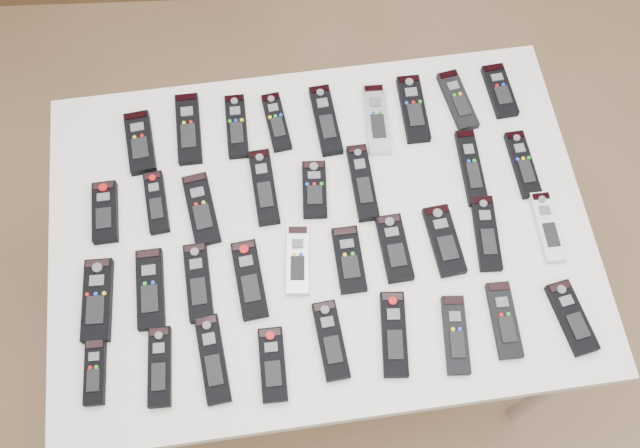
{
  "coord_description": "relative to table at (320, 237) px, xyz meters",
  "views": [
    {
      "loc": [
        -0.13,
        -0.52,
        2.3
      ],
      "look_at": [
        -0.04,
        0.13,
        0.8
      ],
      "focal_mm": 40.0,
      "sensor_mm": 36.0,
      "label": 1
    }
  ],
  "objects": [
    {
      "name": "remote_32",
      "position": [
        0.12,
        -0.28,
        0.07
      ],
      "size": [
        0.08,
        0.19,
        0.02
      ],
      "primitive_type": "cube",
      "rotation": [
        0.0,
        0.0,
        -0.12
      ],
      "color": "black",
      "rests_on": "table"
    },
    {
      "name": "remote_22",
      "position": [
        0.05,
        -0.09,
        0.07
      ],
      "size": [
        0.06,
        0.16,
        0.02
      ],
      "primitive_type": "cube",
      "rotation": [
        0.0,
        0.0,
        -0.0
      ],
      "color": "black",
      "rests_on": "table"
    },
    {
      "name": "remote_28",
      "position": [
        -0.38,
        -0.28,
        0.07
      ],
      "size": [
        0.06,
        0.17,
        0.02
      ],
      "primitive_type": "cube",
      "rotation": [
        0.0,
        0.0,
        -0.05
      ],
      "color": "black",
      "rests_on": "table"
    },
    {
      "name": "remote_18",
      "position": [
        -0.4,
        -0.1,
        0.07
      ],
      "size": [
        0.06,
        0.19,
        0.02
      ],
      "primitive_type": "cube",
      "rotation": [
        0.0,
        0.0,
        -0.01
      ],
      "color": "black",
      "rests_on": "table"
    },
    {
      "name": "ground",
      "position": [
        0.04,
        -0.13,
        -0.72
      ],
      "size": [
        4.0,
        4.0,
        0.0
      ],
      "primitive_type": "plane",
      "color": "brown",
      "rests_on": "ground"
    },
    {
      "name": "remote_0",
      "position": [
        -0.4,
        0.28,
        0.07
      ],
      "size": [
        0.07,
        0.17,
        0.02
      ],
      "primitive_type": "cube",
      "rotation": [
        0.0,
        0.0,
        0.07
      ],
      "color": "black",
      "rests_on": "table"
    },
    {
      "name": "remote_20",
      "position": [
        -0.17,
        -0.11,
        0.07
      ],
      "size": [
        0.07,
        0.18,
        0.02
      ],
      "primitive_type": "cube",
      "rotation": [
        0.0,
        0.0,
        0.06
      ],
      "color": "black",
      "rests_on": "table"
    },
    {
      "name": "remote_8",
      "position": [
        0.5,
        0.31,
        0.07
      ],
      "size": [
        0.06,
        0.15,
        0.02
      ],
      "primitive_type": "cube",
      "rotation": [
        0.0,
        0.0,
        0.04
      ],
      "color": "black",
      "rests_on": "table"
    },
    {
      "name": "remote_31",
      "position": [
        -0.01,
        -0.27,
        0.07
      ],
      "size": [
        0.06,
        0.17,
        0.02
      ],
      "primitive_type": "cube",
      "rotation": [
        0.0,
        0.0,
        0.05
      ],
      "color": "black",
      "rests_on": "table"
    },
    {
      "name": "remote_15",
      "position": [
        0.38,
        0.1,
        0.07
      ],
      "size": [
        0.05,
        0.2,
        0.02
      ],
      "primitive_type": "cube",
      "rotation": [
        0.0,
        0.0,
        -0.04
      ],
      "color": "black",
      "rests_on": "table"
    },
    {
      "name": "remote_21",
      "position": [
        -0.06,
        -0.08,
        0.07
      ],
      "size": [
        0.07,
        0.17,
        0.02
      ],
      "primitive_type": "cube",
      "rotation": [
        0.0,
        0.0,
        -0.13
      ],
      "color": "#B7B7BC",
      "rests_on": "table"
    },
    {
      "name": "remote_19",
      "position": [
        -0.29,
        -0.1,
        0.07
      ],
      "size": [
        0.06,
        0.18,
        0.02
      ],
      "primitive_type": "cube",
      "rotation": [
        0.0,
        0.0,
        0.02
      ],
      "color": "black",
      "rests_on": "table"
    },
    {
      "name": "remote_11",
      "position": [
        -0.27,
        0.08,
        0.07
      ],
      "size": [
        0.08,
        0.19,
        0.02
      ],
      "primitive_type": "cube",
      "rotation": [
        0.0,
        0.0,
        0.12
      ],
      "color": "black",
      "rests_on": "table"
    },
    {
      "name": "remote_17",
      "position": [
        -0.51,
        -0.11,
        0.07
      ],
      "size": [
        0.07,
        0.19,
        0.02
      ],
      "primitive_type": "cube",
      "rotation": [
        0.0,
        0.0,
        -0.06
      ],
      "color": "black",
      "rests_on": "table"
    },
    {
      "name": "remote_10",
      "position": [
        -0.37,
        0.11,
        0.07
      ],
      "size": [
        0.06,
        0.16,
        0.02
      ],
      "primitive_type": "cube",
      "rotation": [
        0.0,
        0.0,
        0.07
      ],
      "color": "black",
      "rests_on": "table"
    },
    {
      "name": "remote_35",
      "position": [
        0.51,
        -0.29,
        0.07
      ],
      "size": [
        0.08,
        0.17,
        0.02
      ],
      "primitive_type": "cube",
      "rotation": [
        0.0,
        0.0,
        0.16
      ],
      "color": "black",
      "rests_on": "table"
    },
    {
      "name": "remote_7",
      "position": [
        0.39,
        0.29,
        0.07
      ],
      "size": [
        0.07,
        0.18,
        0.02
      ],
      "primitive_type": "cube",
      "rotation": [
        0.0,
        0.0,
        0.14
      ],
      "color": "black",
      "rests_on": "table"
    },
    {
      "name": "remote_9",
      "position": [
        -0.49,
        0.1,
        0.07
      ],
      "size": [
        0.06,
        0.15,
        0.02
      ],
      "primitive_type": "cube",
      "rotation": [
        0.0,
        0.0,
        -0.0
      ],
      "color": "black",
      "rests_on": "table"
    },
    {
      "name": "remote_2",
      "position": [
        -0.17,
        0.29,
        0.07
      ],
      "size": [
        0.05,
        0.18,
        0.02
      ],
      "primitive_type": "cube",
      "rotation": [
        0.0,
        0.0,
        -0.02
      ],
      "color": "black",
      "rests_on": "table"
    },
    {
      "name": "table",
      "position": [
        0.0,
        0.0,
        0.0
      ],
      "size": [
        1.25,
        0.88,
        0.78
      ],
      "color": "white",
      "rests_on": "ground"
    },
    {
      "name": "remote_29",
      "position": [
        -0.27,
        -0.28,
        0.07
      ],
      "size": [
        0.07,
        0.19,
        0.02
      ],
      "primitive_type": "cube",
      "rotation": [
        0.0,
        0.0,
        0.08
      ],
      "color": "black",
      "rests_on": "table"
    },
    {
      "name": "remote_34",
      "position": [
        0.37,
        -0.28,
        0.07
      ],
      "size": [
        0.06,
        0.17,
        0.02
      ],
      "primitive_type": "cube",
      "rotation": [
        0.0,
        0.0,
        -0.05
      ],
      "color": "black",
      "rests_on": "table"
    },
    {
      "name": "remote_25",
      "position": [
        0.38,
        -0.07,
        0.07
      ],
      "size": [
        0.07,
        0.19,
        0.02
      ],
      "primitive_type": "cube",
      "rotation": [
        0.0,
        0.0,
        -0.1
      ],
      "color": "black",
      "rests_on": "table"
    },
    {
      "name": "remote_30",
      "position": [
        -0.14,
        -0.31,
        0.07
      ],
      "size": [
        0.06,
        0.16,
        0.02
      ],
      "primitive_type": "cube",
      "rotation": [
        0.0,
        0.0,
        -0.03
      ],
      "color": "black",
      "rests_on": "table"
    },
    {
      "name": "remote_4",
      "position": [
        0.05,
        0.28,
        0.07
      ],
      "size": [
        0.06,
        0.19,
        0.02
      ],
      "primitive_type": "cube",
      "rotation": [
        0.0,
        0.0,
        0.04
      ],
      "color": "black",
      "rests_on": "table"
    },
    {
      "name": "remote_12",
      "position": [
        -0.12,
        0.12,
        0.07
      ],
      "size": [
        0.06,
        0.19,
        0.02
      ],
      "primitive_type": "cube",
      "rotation": [
        0.0,
        0.0,
        0.03
      ],
      "color": "black",
      "rests_on": "table"
    },
    {
      "name": "remote_27",
      "position": [
        -0.52,
        -0.27,
        0.07
      ],
      "size": [
        0.05,
        0.14,
        0.02
      ],
      "primitive_type": "cube",
      "rotation": [
        0.0,
        0.0,
        -0.04
      ],
      "color": "black",
      "rests_on": "table"
    },
    {
      "name": "remote_16",
      "position": [
        0.51,
        0.09,
        0.07
      ],
      "size": [
        0.05,
        0.18,
        0.02
      ],
      "primitive_type": "cube",
      "rotation": [
        0.0,
        0.0,
        0.01
      ],
      "color": "black",
      "rests_on": "table"
    },
    {
      "name": "remote_13",
      "position": [
        -0.0,
        0.09,
        0.07
      ],
      "size": [
        0.07,
        0.15,
        0.02
      ],
      "primitive_type": "cube",
      "rotation": [
        0.0,
        0.0,
        -0.11
      ],
      "color": "black",
      "rests_on": "table"
    },
    {
      "name": "remote_26",
      "position": [
        0.52,
        -0.08,
        0.07
      ],
      "size": [
        0.05,
        0.17,
        0.02
      ],
      "primitive_type": "cube",
      "rotation": [
        0.0,
        0.0,
        -0.02
      ],
      "color": "silver",
      "rests_on": "table"
    },
    {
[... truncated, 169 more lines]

